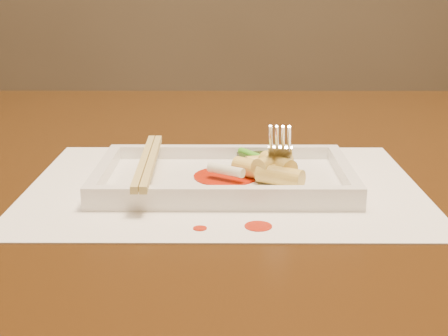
{
  "coord_description": "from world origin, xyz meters",
  "views": [
    {
      "loc": [
        0.09,
        -0.75,
        0.95
      ],
      "look_at": [
        0.09,
        -0.13,
        0.77
      ],
      "focal_mm": 50.0,
      "sensor_mm": 36.0,
      "label": 1
    }
  ],
  "objects_px": {
    "chopstick_a": "(144,161)",
    "fork": "(292,103)",
    "plate_base": "(224,181)",
    "table": "(155,228)",
    "placemat": "(224,185)"
  },
  "relations": [
    {
      "from": "chopstick_a",
      "to": "fork",
      "type": "bearing_deg",
      "value": 6.75
    },
    {
      "from": "placemat",
      "to": "fork",
      "type": "distance_m",
      "value": 0.11
    },
    {
      "from": "fork",
      "to": "table",
      "type": "bearing_deg",
      "value": 144.11
    },
    {
      "from": "plate_base",
      "to": "fork",
      "type": "height_order",
      "value": "fork"
    },
    {
      "from": "table",
      "to": "plate_base",
      "type": "height_order",
      "value": "plate_base"
    },
    {
      "from": "placemat",
      "to": "plate_base",
      "type": "height_order",
      "value": "plate_base"
    },
    {
      "from": "table",
      "to": "plate_base",
      "type": "distance_m",
      "value": 0.19
    },
    {
      "from": "table",
      "to": "chopstick_a",
      "type": "bearing_deg",
      "value": -86.78
    },
    {
      "from": "table",
      "to": "fork",
      "type": "height_order",
      "value": "fork"
    },
    {
      "from": "table",
      "to": "placemat",
      "type": "bearing_deg",
      "value": -56.14
    },
    {
      "from": "chopstick_a",
      "to": "fork",
      "type": "height_order",
      "value": "fork"
    },
    {
      "from": "placemat",
      "to": "fork",
      "type": "height_order",
      "value": "fork"
    },
    {
      "from": "plate_base",
      "to": "fork",
      "type": "bearing_deg",
      "value": 14.42
    },
    {
      "from": "placemat",
      "to": "fork",
      "type": "bearing_deg",
      "value": 14.42
    },
    {
      "from": "plate_base",
      "to": "table",
      "type": "bearing_deg",
      "value": 123.86
    }
  ]
}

